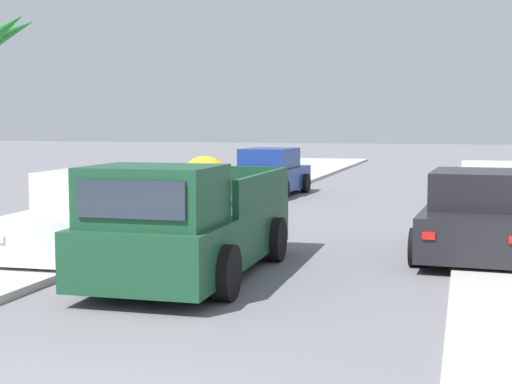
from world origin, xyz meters
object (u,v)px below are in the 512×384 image
(pickup_truck, at_px, (189,225))
(car_left_near, at_px, (269,173))
(car_right_near, at_px, (477,217))
(car_left_mid, at_px, (97,216))

(pickup_truck, bearing_deg, car_left_near, 99.39)
(car_left_near, height_order, car_right_near, same)
(pickup_truck, height_order, car_left_near, pickup_truck)
(car_right_near, bearing_deg, car_left_near, 123.10)
(car_left_near, relative_size, car_right_near, 1.00)
(car_left_near, relative_size, car_left_mid, 1.00)
(pickup_truck, height_order, car_right_near, pickup_truck)
(pickup_truck, distance_m, car_right_near, 5.25)
(car_right_near, height_order, car_left_mid, same)
(car_left_near, xyz_separation_m, car_right_near, (6.41, -9.84, 0.00))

